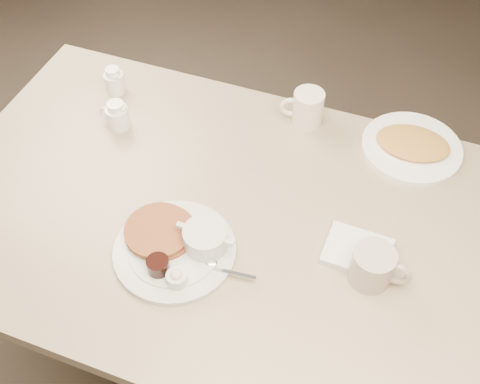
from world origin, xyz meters
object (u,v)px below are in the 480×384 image
(main_plate, at_px, (178,245))
(coffee_mug_near, at_px, (374,266))
(diner_table, at_px, (237,256))
(creamer_left, at_px, (117,116))
(hash_plate, at_px, (412,146))
(creamer_right, at_px, (114,81))
(coffee_mug_far, at_px, (307,108))

(main_plate, xyz_separation_m, coffee_mug_near, (0.43, 0.08, 0.02))
(coffee_mug_near, bearing_deg, main_plate, -169.24)
(diner_table, relative_size, creamer_left, 15.93)
(creamer_left, height_order, hash_plate, creamer_left)
(creamer_right, bearing_deg, coffee_mug_near, -23.72)
(diner_table, height_order, creamer_left, creamer_left)
(creamer_left, bearing_deg, hash_plate, 13.80)
(hash_plate, bearing_deg, creamer_right, -175.75)
(coffee_mug_near, bearing_deg, diner_table, 170.58)
(creamer_right, bearing_deg, coffee_mug_far, 6.94)
(diner_table, bearing_deg, creamer_right, 147.96)
(coffee_mug_near, distance_m, coffee_mug_far, 0.51)
(diner_table, xyz_separation_m, creamer_left, (-0.41, 0.18, 0.21))
(creamer_right, bearing_deg, diner_table, -32.04)
(hash_plate, bearing_deg, coffee_mug_near, -92.26)
(main_plate, relative_size, coffee_mug_far, 2.74)
(hash_plate, bearing_deg, diner_table, -133.56)
(coffee_mug_near, relative_size, creamer_right, 1.67)
(main_plate, distance_m, creamer_right, 0.60)
(creamer_right, height_order, hash_plate, creamer_right)
(creamer_left, distance_m, creamer_right, 0.15)
(diner_table, distance_m, creamer_right, 0.61)
(main_plate, bearing_deg, coffee_mug_near, 10.76)
(coffee_mug_near, height_order, hash_plate, coffee_mug_near)
(creamer_left, bearing_deg, diner_table, -23.66)
(coffee_mug_far, height_order, creamer_left, coffee_mug_far)
(coffee_mug_near, relative_size, hash_plate, 0.49)
(coffee_mug_near, relative_size, creamer_left, 1.41)
(creamer_left, bearing_deg, coffee_mug_far, 22.09)
(coffee_mug_far, xyz_separation_m, hash_plate, (0.29, -0.00, -0.04))
(diner_table, bearing_deg, creamer_left, 156.34)
(diner_table, bearing_deg, hash_plate, 46.44)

